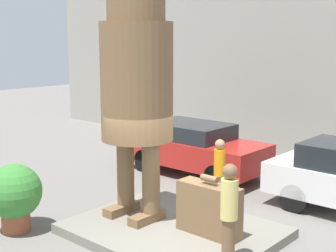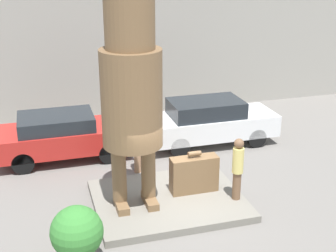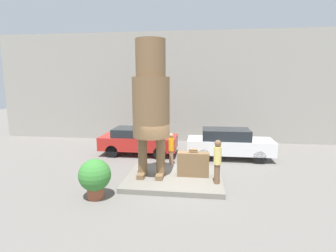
% 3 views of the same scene
% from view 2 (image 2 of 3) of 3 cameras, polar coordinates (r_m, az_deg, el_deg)
% --- Properties ---
extents(ground_plane, '(60.00, 60.00, 0.00)m').
position_cam_2_polar(ground_plane, '(13.29, 0.04, -9.44)').
color(ground_plane, slate).
extents(pedestal, '(4.09, 3.27, 0.21)m').
position_cam_2_polar(pedestal, '(13.24, 0.04, -9.05)').
color(pedestal, slate).
rests_on(pedestal, ground_plane).
extents(building_backdrop, '(28.00, 0.60, 7.70)m').
position_cam_2_polar(building_backdrop, '(19.67, -6.82, 12.34)').
color(building_backdrop, gray).
rests_on(building_backdrop, ground_plane).
extents(statue_figure, '(1.55, 1.55, 5.73)m').
position_cam_2_polar(statue_figure, '(11.61, -4.50, 5.07)').
color(statue_figure, brown).
rests_on(statue_figure, pedestal).
extents(giant_suitcase, '(1.35, 0.44, 1.23)m').
position_cam_2_polar(giant_suitcase, '(13.29, 3.19, -5.87)').
color(giant_suitcase, brown).
rests_on(giant_suitcase, pedestal).
extents(tourist, '(0.30, 0.30, 1.79)m').
position_cam_2_polar(tourist, '(12.81, 8.50, -4.90)').
color(tourist, brown).
rests_on(tourist, pedestal).
extents(parked_car_red, '(4.43, 1.87, 1.57)m').
position_cam_2_polar(parked_car_red, '(16.07, -12.75, -1.06)').
color(parked_car_red, '#B2231E').
rests_on(parked_car_red, ground_plane).
extents(parked_car_white, '(4.67, 1.76, 1.67)m').
position_cam_2_polar(parked_car_white, '(16.93, 5.13, 0.62)').
color(parked_car_white, silver).
rests_on(parked_car_white, ground_plane).
extents(planter_pot, '(1.18, 1.18, 1.48)m').
position_cam_2_polar(planter_pot, '(10.70, -11.03, -12.81)').
color(planter_pot, brown).
rests_on(planter_pot, ground_plane).
extents(worker_hivis, '(0.28, 0.28, 1.67)m').
position_cam_2_polar(worker_hivis, '(14.69, -3.79, -2.40)').
color(worker_hivis, '#A87A56').
rests_on(worker_hivis, ground_plane).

